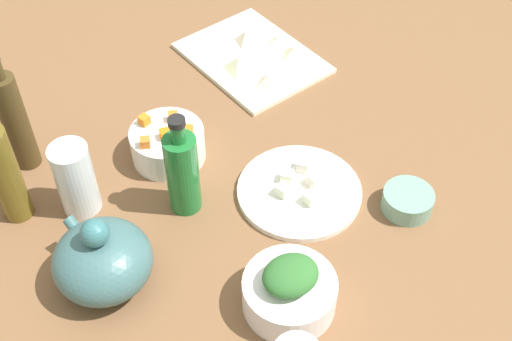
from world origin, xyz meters
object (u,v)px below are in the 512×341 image
Objects in this scene: plate_tofu at (299,191)px; drinking_glass_2 at (75,179)px; cutting_board at (252,58)px; bottle_0 at (4,172)px; bowl_greens at (289,293)px; bottle_2 at (15,120)px; bowl_carrots at (168,144)px; bowl_small_side at (408,201)px; bottle_1 at (182,171)px; teapot at (102,260)px.

plate_tofu is 1.59× the size of drinking_glass_2.
cutting_board is 62.06cm from bottle_0.
bowl_greens is (-15.19, 18.20, 2.41)cm from plate_tofu.
plate_tofu is 53.49cm from bottle_2.
bowl_small_side is at bearing -150.20° from bowl_carrots.
bottle_0 reaches higher than bottle_1.
bottle_2 reaches higher than teapot.
bottle_1 is at bearing -79.24° from teapot.
bottle_2 reaches higher than plate_tofu.
bottle_0 is at bearing 54.54° from drinking_glass_2.
bottle_2 reaches higher than bottle_0.
plate_tofu is 1.30× the size of teapot.
bottle_0 is 1.73× the size of drinking_glass_2.
bottle_0 reaches higher than bowl_small_side.
bottle_2 is at bearing 4.57° from drinking_glass_2.
bottle_1 is at bearing -152.59° from bottle_2.
bottle_0 is (22.95, 3.17, 4.94)cm from teapot.
teapot is at bearing 121.63° from bowl_carrots.
bottle_2 reaches higher than bottle_1.
plate_tofu reaches higher than cutting_board.
bowl_carrots is at bearing -130.20° from bottle_2.
bowl_small_side is 0.44× the size of bottle_1.
bottle_0 is 11.74cm from drinking_glass_2.
bowl_small_side is 58.92cm from drinking_glass_2.
cutting_board is at bearing -96.78° from bottle_2.
bottle_1 is 0.82× the size of bottle_2.
bowl_small_side is 0.52× the size of teapot.
bowl_small_side is 54.11cm from teapot.
bowl_small_side is at bearing -132.67° from bottle_0.
bottle_1 is at bearing 155.17° from bowl_carrots.
bottle_2 is (29.24, 15.16, 2.16)cm from bottle_1.
drinking_glass_2 reaches higher than plate_tofu.
plate_tofu is at bearing -154.92° from bowl_carrots.
bowl_small_side is at bearing -134.05° from drinking_glass_2.
bottle_2 is (17.43, 20.62, 7.69)cm from bowl_carrots.
cutting_board is 2.15× the size of bowl_carrots.
bottle_1 is 33.00cm from bottle_2.
cutting_board is 64.00cm from teapot.
plate_tofu is 26.86cm from bowl_carrots.
bowl_greens is 29.77cm from bowl_small_side.
bowl_carrots is 46.05cm from bowl_small_side.
bottle_2 reaches higher than bowl_carrots.
plate_tofu is 0.92× the size of bottle_0.
bowl_carrots is at bearing -92.54° from drinking_glass_2.
drinking_glass_2 is at bearing 50.71° from plate_tofu.
teapot is 0.71× the size of bottle_0.
bowl_greens is at bearing -162.84° from drinking_glass_2.
bowl_carrots is (39.40, -6.87, 0.22)cm from bowl_greens.
bowl_carrots is 1.55× the size of bowl_small_side.
bottle_1 reaches higher than bowl_carrots.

